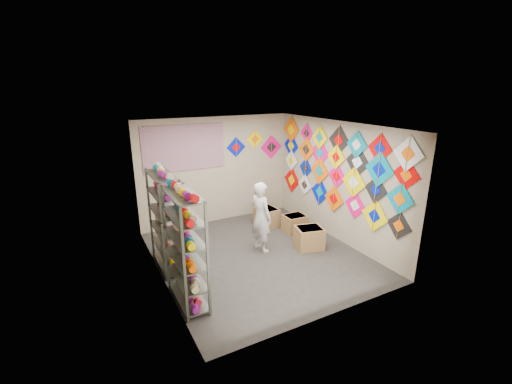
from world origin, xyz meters
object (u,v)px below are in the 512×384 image
carton_a (309,238)px  carton_b (295,224)px  shelf_rack_front (185,249)px  carton_c (267,217)px  shopkeeper (261,217)px  shelf_rack_back (165,221)px

carton_a → carton_b: (0.21, 0.87, -0.03)m
shelf_rack_front → carton_c: shelf_rack_front is taller
shopkeeper → carton_a: size_ratio=2.68×
carton_c → carton_b: bearing=-61.0°
shopkeeper → shelf_rack_back: bearing=69.7°
carton_b → carton_c: size_ratio=0.97×
shelf_rack_front → carton_c: size_ratio=3.55×
carton_c → shopkeeper: bearing=-129.6°
shelf_rack_front → carton_c: bearing=38.2°
shelf_rack_back → carton_b: size_ratio=3.66×
carton_a → shelf_rack_front: bearing=-153.6°
shelf_rack_front → shelf_rack_back: size_ratio=1.00×
shelf_rack_back → carton_c: size_ratio=3.55×
shelf_rack_front → shelf_rack_back: same height
carton_b → carton_c: (-0.42, 0.64, 0.02)m
shopkeeper → shelf_rack_front: bearing=105.4°
carton_b → carton_c: 0.76m
shelf_rack_front → carton_b: size_ratio=3.66×
shelf_rack_back → carton_b: (3.13, 0.20, -0.74)m
carton_a → carton_c: carton_a is taller
shelf_rack_front → carton_c: 3.53m
shelf_rack_back → carton_b: 3.23m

